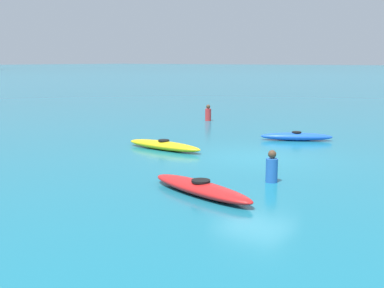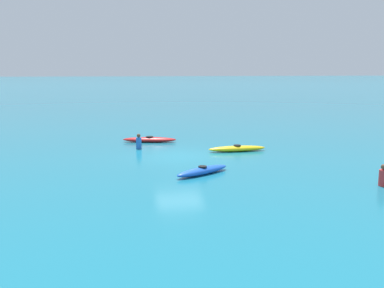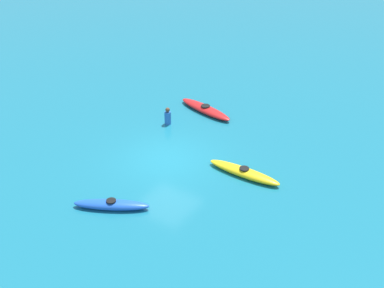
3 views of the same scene
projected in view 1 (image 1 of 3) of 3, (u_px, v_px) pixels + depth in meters
name	position (u px, v px, depth m)	size (l,w,h in m)	color
ground_plane	(256.00, 158.00, 16.22)	(600.00, 600.00, 0.00)	#19728C
kayak_red	(201.00, 188.00, 11.73)	(1.47, 3.46, 0.37)	red
kayak_yellow	(164.00, 145.00, 17.62)	(0.68, 3.30, 0.37)	yellow
kayak_blue	(296.00, 137.00, 19.63)	(1.96, 2.81, 0.37)	blue
person_near_shore	(272.00, 168.00, 12.89)	(0.44, 0.44, 0.88)	blue
person_by_kayaks	(208.00, 114.00, 25.99)	(0.45, 0.45, 0.88)	red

